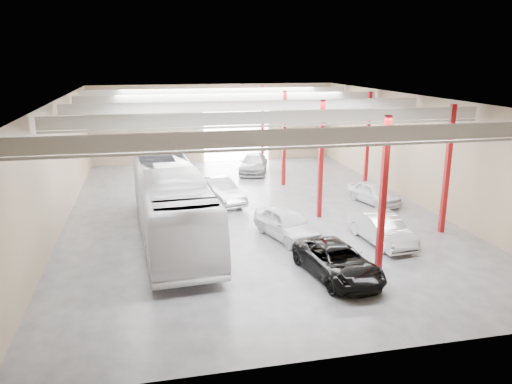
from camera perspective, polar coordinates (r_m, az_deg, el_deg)
name	(u,v)px	position (r m, az deg, el deg)	size (l,w,h in m)	color
depot_shell	(251,131)	(30.65, -0.59, 6.98)	(22.12, 32.12, 7.06)	#424246
coach_bus	(172,204)	(26.42, -9.62, -1.40)	(3.20, 13.67, 3.81)	silver
black_sedan	(338,262)	(22.25, 9.33, -7.87)	(2.37, 5.14, 1.43)	black
car_row_a	(287,224)	(26.56, 3.56, -3.62)	(1.89, 4.70, 1.60)	silver
car_row_b	(219,191)	(32.92, -4.29, 0.12)	(1.72, 4.94, 1.63)	#ADACB1
car_row_c	(254,163)	(41.65, -0.28, 3.28)	(2.12, 5.23, 1.52)	gray
car_right_near	(382,229)	(26.65, 14.17, -4.09)	(1.62, 4.65, 1.53)	#B4B5B9
car_right_far	(374,193)	(33.70, 13.32, -0.11)	(1.65, 4.10, 1.40)	silver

